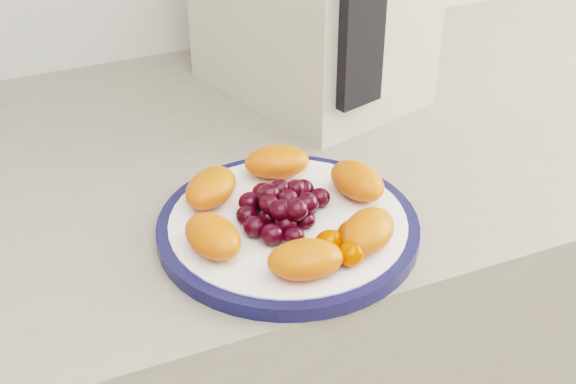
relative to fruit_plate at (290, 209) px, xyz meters
name	(u,v)px	position (x,y,z in m)	size (l,w,h in m)	color
plate_rim	(288,228)	(0.00, 0.00, -0.03)	(0.26, 0.26, 0.01)	#0F113A
plate_face	(288,227)	(0.00, 0.00, -0.02)	(0.23, 0.23, 0.02)	white
fruit_plate	(290,209)	(0.00, 0.00, 0.00)	(0.22, 0.22, 0.04)	red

